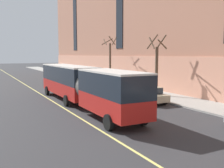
% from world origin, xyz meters
% --- Properties ---
extents(ground_plane, '(260.00, 260.00, 0.00)m').
position_xyz_m(ground_plane, '(0.00, 0.00, 0.00)').
color(ground_plane, '#303033').
extents(sidewalk, '(4.33, 160.00, 0.15)m').
position_xyz_m(sidewalk, '(8.81, 3.00, 0.07)').
color(sidewalk, '#9E9B93').
rests_on(sidewalk, ground).
extents(city_bus, '(2.79, 18.98, 3.50)m').
position_xyz_m(city_bus, '(-0.96, 6.14, 2.04)').
color(city_bus, red).
rests_on(city_bus, ground).
extents(parked_car_navy_2, '(2.02, 4.42, 1.56)m').
position_xyz_m(parked_car_navy_2, '(5.50, 25.18, 0.78)').
color(parked_car_navy_2, navy).
rests_on(parked_car_navy_2, ground).
extents(parked_car_darkgray_3, '(1.93, 4.39, 1.56)m').
position_xyz_m(parked_car_darkgray_3, '(5.36, 11.10, 0.78)').
color(parked_car_darkgray_3, '#4C4C51').
rests_on(parked_car_darkgray_3, ground).
extents(parked_car_champagne_4, '(2.13, 4.33, 1.56)m').
position_xyz_m(parked_car_champagne_4, '(5.31, 4.59, 0.78)').
color(parked_car_champagne_4, '#BCAD89').
rests_on(parked_car_champagne_4, ground).
extents(parked_car_darkgray_6, '(1.94, 4.69, 1.56)m').
position_xyz_m(parked_car_darkgray_6, '(5.59, 32.13, 0.78)').
color(parked_car_darkgray_6, '#4C4C51').
rests_on(parked_car_darkgray_6, ground).
extents(street_tree_far_uptown, '(1.80, 1.85, 6.71)m').
position_xyz_m(street_tree_far_uptown, '(8.44, 7.64, 3.49)').
color(street_tree_far_uptown, brown).
rests_on(street_tree_far_uptown, sidewalk).
extents(street_tree_far_downtown, '(1.89, 1.76, 7.12)m').
position_xyz_m(street_tree_far_downtown, '(8.43, 18.94, 3.83)').
color(street_tree_far_downtown, brown).
rests_on(street_tree_far_downtown, sidewalk).
extents(lane_centerline, '(0.16, 140.00, 0.01)m').
position_xyz_m(lane_centerline, '(-2.66, 3.00, 0.00)').
color(lane_centerline, '#E0D66B').
rests_on(lane_centerline, ground).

